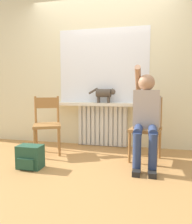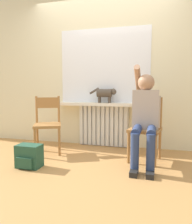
{
  "view_description": "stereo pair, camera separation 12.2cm",
  "coord_description": "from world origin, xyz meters",
  "px_view_note": "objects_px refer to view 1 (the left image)",
  "views": [
    {
      "loc": [
        0.74,
        -2.49,
        0.99
      ],
      "look_at": [
        0.0,
        0.67,
        0.64
      ],
      "focal_mm": 35.0,
      "sensor_mm": 36.0,
      "label": 1
    },
    {
      "loc": [
        0.86,
        -2.46,
        0.99
      ],
      "look_at": [
        0.0,
        0.67,
        0.64
      ],
      "focal_mm": 35.0,
      "sensor_mm": 36.0,
      "label": 2
    }
  ],
  "objects_px": {
    "chair_left": "(47,124)",
    "chair_right": "(146,128)",
    "person": "(146,114)",
    "cat": "(105,93)",
    "backpack": "(30,157)"
  },
  "relations": [
    {
      "from": "backpack",
      "to": "chair_right",
      "type": "bearing_deg",
      "value": 25.44
    },
    {
      "from": "chair_right",
      "to": "cat",
      "type": "xyz_separation_m",
      "value": [
        -0.68,
        0.5,
        0.46
      ]
    },
    {
      "from": "chair_left",
      "to": "backpack",
      "type": "xyz_separation_m",
      "value": [
        0.08,
        -0.66,
        -0.31
      ]
    },
    {
      "from": "chair_right",
      "to": "person",
      "type": "relative_size",
      "value": 0.67
    },
    {
      "from": "person",
      "to": "cat",
      "type": "height_order",
      "value": "person"
    },
    {
      "from": "chair_right",
      "to": "cat",
      "type": "distance_m",
      "value": 0.96
    },
    {
      "from": "person",
      "to": "chair_right",
      "type": "bearing_deg",
      "value": 86.85
    },
    {
      "from": "chair_right",
      "to": "backpack",
      "type": "relative_size",
      "value": 2.86
    },
    {
      "from": "chair_right",
      "to": "person",
      "type": "distance_m",
      "value": 0.25
    },
    {
      "from": "chair_left",
      "to": "chair_right",
      "type": "relative_size",
      "value": 1.0
    },
    {
      "from": "chair_left",
      "to": "person",
      "type": "height_order",
      "value": "person"
    },
    {
      "from": "chair_right",
      "to": "person",
      "type": "height_order",
      "value": "person"
    },
    {
      "from": "person",
      "to": "backpack",
      "type": "bearing_deg",
      "value": -158.93
    },
    {
      "from": "chair_left",
      "to": "cat",
      "type": "bearing_deg",
      "value": 7.55
    },
    {
      "from": "person",
      "to": "cat",
      "type": "bearing_deg",
      "value": 136.81
    }
  ]
}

